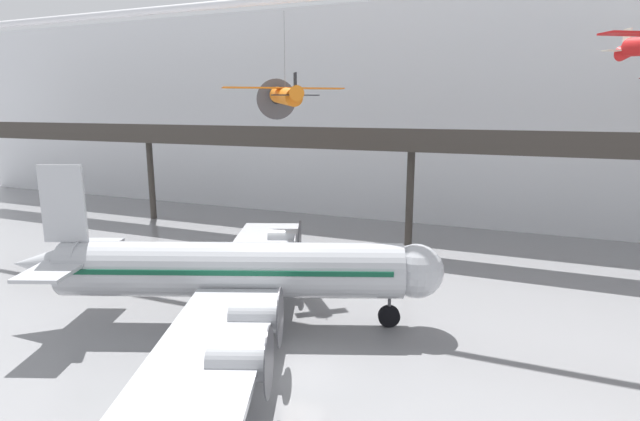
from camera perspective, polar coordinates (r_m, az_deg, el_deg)
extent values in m
plane|color=gray|center=(25.95, -2.94, -17.97)|extent=(260.00, 260.00, 0.00)
cube|color=silver|center=(57.06, 12.91, 10.64)|extent=(140.00, 3.00, 24.05)
cube|color=#38332D|center=(45.58, 10.18, 7.34)|extent=(110.00, 3.20, 0.90)
cube|color=#38332D|center=(44.02, 9.79, 8.50)|extent=(110.00, 0.12, 1.10)
cylinder|color=#38332D|center=(61.08, -18.72, 3.30)|extent=(0.70, 0.70, 9.03)
cylinder|color=#38332D|center=(47.14, 10.22, 1.39)|extent=(0.70, 0.70, 9.03)
cylinder|color=#B7BABF|center=(29.97, -10.02, -6.65)|extent=(19.81, 10.23, 3.24)
sphere|color=#B7BABF|center=(29.80, 10.96, -6.80)|extent=(3.18, 3.18, 3.18)
cone|color=#B7BABF|center=(33.82, -28.66, -5.39)|extent=(5.00, 4.30, 2.98)
cube|color=#0F4C33|center=(29.87, -10.04, -6.06)|extent=(18.53, 9.78, 0.29)
cube|color=#B7BABF|center=(37.62, -6.55, -3.89)|extent=(8.94, 13.60, 0.28)
cube|color=#B7BABF|center=(22.87, -12.24, -14.76)|extent=(8.94, 13.60, 0.28)
cylinder|color=#B7BABF|center=(34.76, -4.90, -5.10)|extent=(2.73, 2.29, 1.56)
cylinder|color=#4C4C51|center=(34.64, -2.79, -5.12)|extent=(1.12, 2.78, 2.95)
cylinder|color=#B7BABF|center=(38.91, -4.20, -3.24)|extent=(2.73, 2.29, 1.56)
cylinder|color=#4C4C51|center=(38.81, -2.32, -3.26)|extent=(1.12, 2.78, 2.95)
cylinder|color=#B7BABF|center=(25.08, -7.55, -11.99)|extent=(2.73, 2.29, 1.56)
cylinder|color=#4C4C51|center=(24.91, -4.58, -12.08)|extent=(1.12, 2.78, 2.95)
cylinder|color=#B7BABF|center=(21.23, -9.43, -16.69)|extent=(2.73, 2.29, 1.56)
cylinder|color=#4C4C51|center=(21.04, -5.86, -16.86)|extent=(1.12, 2.78, 2.95)
cube|color=#B7BABF|center=(32.38, -27.31, 0.68)|extent=(2.46, 1.11, 4.54)
cube|color=#B7BABF|center=(32.93, -26.28, -4.86)|extent=(5.42, 8.78, 0.20)
cylinder|color=#4C4C51|center=(30.37, 7.93, -10.82)|extent=(0.20, 0.20, 1.21)
cylinder|color=black|center=(30.60, 7.89, -11.87)|extent=(1.35, 0.82, 1.30)
cylinder|color=#4C4C51|center=(33.07, -8.59, -8.92)|extent=(0.20, 0.20, 1.21)
cylinder|color=black|center=(33.29, -8.56, -9.89)|extent=(1.35, 0.82, 1.30)
cylinder|color=#4C4C51|center=(28.37, -10.43, -12.59)|extent=(0.20, 0.20, 1.21)
cylinder|color=black|center=(28.62, -10.39, -13.70)|extent=(1.35, 0.82, 1.30)
cylinder|color=orange|center=(39.86, -4.00, 12.92)|extent=(4.98, 5.78, 1.65)
cone|color=black|center=(43.09, -4.94, 12.57)|extent=(1.57, 1.55, 1.17)
cylinder|color=#4C4C51|center=(43.32, -5.00, 12.55)|extent=(2.68, 2.14, 3.39)
cone|color=orange|center=(36.87, -2.99, 13.29)|extent=(1.96, 2.06, 1.20)
cube|color=orange|center=(40.26, -4.13, 13.78)|extent=(8.40, 7.13, 0.10)
cube|color=black|center=(36.52, -2.86, 14.26)|extent=(0.52, 0.64, 1.57)
cube|color=black|center=(36.50, -2.84, 13.04)|extent=(3.13, 2.71, 0.06)
cylinder|color=slate|center=(40.08, -4.08, 17.87)|extent=(0.04, 0.04, 5.62)
cone|color=red|center=(34.76, 31.83, 15.01)|extent=(1.47, 1.64, 0.97)
cube|color=silver|center=(35.07, 31.65, 16.29)|extent=(0.37, 0.55, 1.24)
cube|color=silver|center=(35.01, 31.53, 15.29)|extent=(2.60, 1.91, 0.06)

